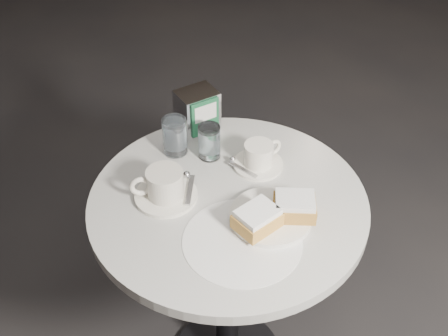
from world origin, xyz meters
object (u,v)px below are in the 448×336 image
(beignet_plate, at_px, (274,214))
(coffee_cup_right, at_px, (259,157))
(cafe_table, at_px, (228,251))
(water_glass_right, at_px, (209,142))
(napkin_dispenser, at_px, (197,111))
(coffee_cup_left, at_px, (165,187))
(water_glass_left, at_px, (175,137))

(beignet_plate, xyz_separation_m, coffee_cup_right, (0.08, 0.20, 0.00))
(cafe_table, bearing_deg, water_glass_right, 76.62)
(beignet_plate, height_order, napkin_dispenser, napkin_dispenser)
(coffee_cup_left, relative_size, napkin_dispenser, 1.59)
(coffee_cup_left, bearing_deg, beignet_plate, -29.14)
(coffee_cup_left, bearing_deg, napkin_dispenser, 64.95)
(beignet_plate, bearing_deg, coffee_cup_right, 67.30)
(beignet_plate, xyz_separation_m, coffee_cup_left, (-0.19, 0.20, 0.01))
(cafe_table, distance_m, water_glass_left, 0.34)
(beignet_plate, distance_m, coffee_cup_right, 0.21)
(coffee_cup_left, distance_m, napkin_dispenser, 0.30)
(coffee_cup_right, relative_size, water_glass_right, 1.52)
(cafe_table, bearing_deg, napkin_dispenser, 76.67)
(water_glass_right, xyz_separation_m, napkin_dispenser, (0.03, 0.12, 0.02))
(cafe_table, height_order, coffee_cup_right, coffee_cup_right)
(cafe_table, height_order, water_glass_right, water_glass_right)
(coffee_cup_right, distance_m, water_glass_right, 0.14)
(water_glass_right, bearing_deg, water_glass_left, 139.47)
(cafe_table, xyz_separation_m, napkin_dispenser, (0.07, 0.30, 0.26))
(coffee_cup_right, distance_m, water_glass_left, 0.23)
(water_glass_left, height_order, napkin_dispenser, napkin_dispenser)
(beignet_plate, xyz_separation_m, water_glass_left, (-0.08, 0.36, 0.03))
(coffee_cup_right, xyz_separation_m, napkin_dispenser, (-0.06, 0.22, 0.03))
(cafe_table, bearing_deg, coffee_cup_right, 27.97)
(cafe_table, distance_m, coffee_cup_right, 0.27)
(cafe_table, distance_m, beignet_plate, 0.26)
(coffee_cup_left, xyz_separation_m, water_glass_right, (0.17, 0.09, 0.01))
(coffee_cup_right, height_order, napkin_dispenser, napkin_dispenser)
(beignet_plate, height_order, water_glass_right, water_glass_right)
(water_glass_left, bearing_deg, cafe_table, -82.45)
(beignet_plate, bearing_deg, napkin_dispenser, 87.73)
(cafe_table, relative_size, water_glass_left, 7.01)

